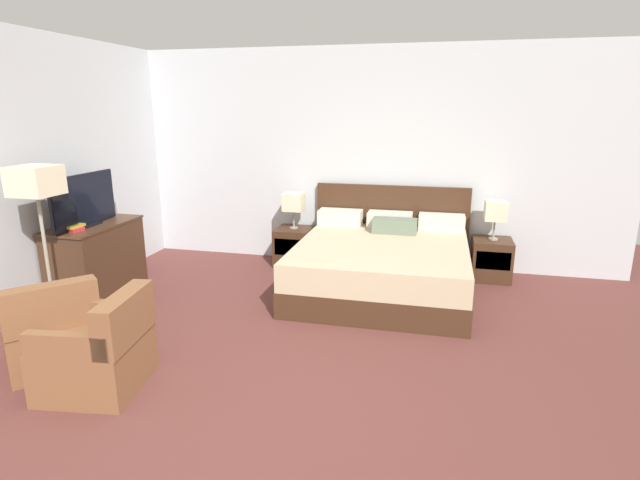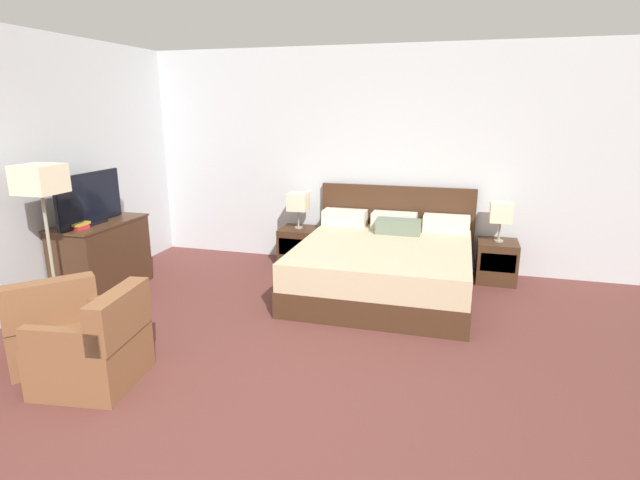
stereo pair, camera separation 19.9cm
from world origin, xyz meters
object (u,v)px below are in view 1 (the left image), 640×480
(nightstand_left, at_px, (294,246))
(book_red_cover, at_px, (72,229))
(bed, at_px, (382,264))
(tv, at_px, (84,201))
(dresser, at_px, (97,259))
(nightstand_right, at_px, (491,259))
(armchair_companion, at_px, (100,353))
(armchair_by_window, at_px, (51,332))
(floor_lamp, at_px, (37,191))
(table_lamp_right, at_px, (496,211))
(book_blue_cover, at_px, (72,226))
(table_lamp_left, at_px, (294,202))

(nightstand_left, distance_m, book_red_cover, 2.73)
(bed, relative_size, nightstand_left, 4.13)
(nightstand_left, relative_size, tv, 0.52)
(dresser, bearing_deg, nightstand_right, 20.03)
(armchair_companion, bearing_deg, armchair_by_window, 159.97)
(nightstand_left, distance_m, tv, 2.64)
(dresser, bearing_deg, floor_lamp, -80.15)
(nightstand_left, distance_m, nightstand_right, 2.54)
(book_red_cover, distance_m, armchair_companion, 1.97)
(table_lamp_right, bearing_deg, floor_lamp, -149.69)
(nightstand_left, relative_size, nightstand_right, 1.00)
(dresser, height_order, book_blue_cover, book_blue_cover)
(bed, height_order, table_lamp_left, bed)
(armchair_by_window, bearing_deg, table_lamp_left, 69.02)
(floor_lamp, bearing_deg, table_lamp_left, 55.65)
(nightstand_left, relative_size, book_red_cover, 2.20)
(tv, bearing_deg, armchair_by_window, -64.54)
(bed, relative_size, table_lamp_left, 4.36)
(tv, distance_m, book_red_cover, 0.34)
(table_lamp_right, xyz_separation_m, tv, (-4.38, -1.69, 0.24))
(armchair_companion, bearing_deg, nightstand_left, 80.50)
(bed, xyz_separation_m, nightstand_left, (-1.27, 0.72, -0.06))
(tv, bearing_deg, table_lamp_left, 42.66)
(book_red_cover, bearing_deg, table_lamp_right, 23.71)
(table_lamp_left, xyz_separation_m, floor_lamp, (-1.69, -2.47, 0.48))
(nightstand_left, xyz_separation_m, table_lamp_right, (2.54, 0.00, 0.60))
(armchair_by_window, bearing_deg, armchair_companion, -20.03)
(book_red_cover, bearing_deg, nightstand_right, 23.69)
(book_red_cover, relative_size, armchair_companion, 0.29)
(table_lamp_right, xyz_separation_m, book_blue_cover, (-4.37, -1.92, 0.02))
(nightstand_left, relative_size, dresser, 0.46)
(book_blue_cover, height_order, armchair_companion, book_blue_cover)
(nightstand_right, xyz_separation_m, floor_lamp, (-4.23, -2.47, 1.08))
(bed, height_order, book_blue_cover, bed)
(bed, height_order, nightstand_left, bed)
(nightstand_right, xyz_separation_m, tv, (-4.38, -1.69, 0.85))
(bed, bearing_deg, tv, -162.59)
(nightstand_right, height_order, dresser, dresser)
(table_lamp_right, relative_size, tv, 0.49)
(table_lamp_right, height_order, armchair_by_window, table_lamp_right)
(armchair_by_window, height_order, floor_lamp, floor_lamp)
(table_lamp_left, bearing_deg, book_blue_cover, -133.62)
(book_blue_cover, bearing_deg, bed, 21.20)
(nightstand_left, xyz_separation_m, book_blue_cover, (-1.83, -1.92, 0.62))
(dresser, distance_m, armchair_companion, 2.14)
(table_lamp_left, bearing_deg, nightstand_right, -0.03)
(book_blue_cover, bearing_deg, table_lamp_right, 23.75)
(bed, xyz_separation_m, book_blue_cover, (-3.10, -1.20, 0.56))
(bed, distance_m, armchair_companion, 3.16)
(armchair_companion, bearing_deg, nightstand_right, 46.90)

